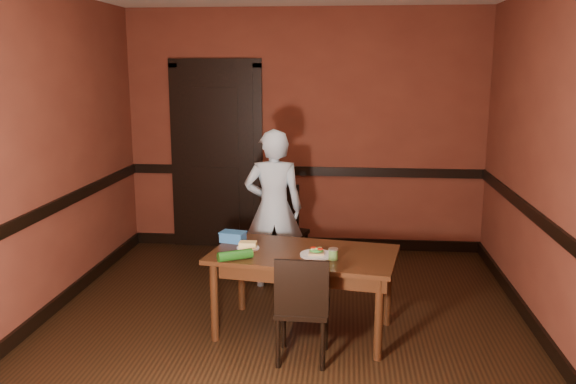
% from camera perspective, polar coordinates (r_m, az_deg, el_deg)
% --- Properties ---
extents(floor, '(4.00, 4.50, 0.01)m').
position_cam_1_polar(floor, '(5.03, -0.40, -12.63)').
color(floor, black).
rests_on(floor, ground).
extents(wall_back, '(4.00, 0.02, 2.70)m').
position_cam_1_polar(wall_back, '(6.86, 1.56, 5.70)').
color(wall_back, maroon).
rests_on(wall_back, ground).
extents(wall_front, '(4.00, 0.02, 2.70)m').
position_cam_1_polar(wall_front, '(2.46, -5.96, -5.49)').
color(wall_front, maroon).
rests_on(wall_front, ground).
extents(wall_left, '(0.02, 4.50, 2.70)m').
position_cam_1_polar(wall_left, '(5.23, -22.79, 2.87)').
color(wall_left, maroon).
rests_on(wall_left, ground).
extents(wall_right, '(0.02, 4.50, 2.70)m').
position_cam_1_polar(wall_right, '(4.85, 23.80, 2.16)').
color(wall_right, maroon).
rests_on(wall_right, ground).
extents(dado_back, '(4.00, 0.03, 0.10)m').
position_cam_1_polar(dado_back, '(6.90, 1.53, 1.97)').
color(dado_back, black).
rests_on(dado_back, ground).
extents(dado_left, '(0.03, 4.50, 0.10)m').
position_cam_1_polar(dado_left, '(5.31, -22.26, -1.93)').
color(dado_left, black).
rests_on(dado_left, ground).
extents(dado_right, '(0.03, 4.50, 0.10)m').
position_cam_1_polar(dado_right, '(4.93, 23.20, -2.99)').
color(dado_right, black).
rests_on(dado_right, ground).
extents(baseboard_back, '(4.00, 0.03, 0.12)m').
position_cam_1_polar(baseboard_back, '(7.09, 1.49, -4.73)').
color(baseboard_back, black).
rests_on(baseboard_back, ground).
extents(baseboard_left, '(0.03, 4.50, 0.12)m').
position_cam_1_polar(baseboard_left, '(5.55, -21.58, -10.38)').
color(baseboard_left, black).
rests_on(baseboard_left, ground).
extents(baseboard_right, '(0.03, 4.50, 0.12)m').
position_cam_1_polar(baseboard_right, '(5.20, 22.44, -11.99)').
color(baseboard_right, black).
rests_on(baseboard_right, ground).
extents(door, '(1.05, 0.07, 2.20)m').
position_cam_1_polar(door, '(7.00, -6.68, 3.61)').
color(door, black).
rests_on(door, ground).
extents(dining_table, '(1.52, 1.01, 0.66)m').
position_cam_1_polar(dining_table, '(4.84, 1.47, -9.39)').
color(dining_table, black).
rests_on(dining_table, floor).
extents(chair_far, '(0.53, 0.53, 0.91)m').
position_cam_1_polar(chair_far, '(6.05, -0.52, -3.77)').
color(chair_far, black).
rests_on(chair_far, floor).
extents(chair_near, '(0.38, 0.38, 0.80)m').
position_cam_1_polar(chair_near, '(4.40, 1.37, -10.66)').
color(chair_near, black).
rests_on(chair_near, floor).
extents(person, '(0.59, 0.42, 1.50)m').
position_cam_1_polar(person, '(5.73, -1.36, -1.58)').
color(person, silver).
rests_on(person, floor).
extents(sandwich_plate, '(0.25, 0.25, 0.06)m').
position_cam_1_polar(sandwich_plate, '(4.64, 2.68, -5.78)').
color(sandwich_plate, silver).
rests_on(sandwich_plate, dining_table).
extents(sauce_jar, '(0.07, 0.07, 0.09)m').
position_cam_1_polar(sauce_jar, '(4.55, 4.25, -5.80)').
color(sauce_jar, '#567E3A').
rests_on(sauce_jar, dining_table).
extents(cheese_saucer, '(0.18, 0.18, 0.06)m').
position_cam_1_polar(cheese_saucer, '(4.82, -3.77, -5.06)').
color(cheese_saucer, silver).
rests_on(cheese_saucer, dining_table).
extents(food_tub, '(0.23, 0.18, 0.08)m').
position_cam_1_polar(food_tub, '(5.01, -5.17, -4.18)').
color(food_tub, '#2F6AB1').
rests_on(food_tub, dining_table).
extents(wrapped_veg, '(0.27, 0.20, 0.07)m').
position_cam_1_polar(wrapped_veg, '(4.55, -4.97, -5.91)').
color(wrapped_veg, '#174913').
rests_on(wrapped_veg, dining_table).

